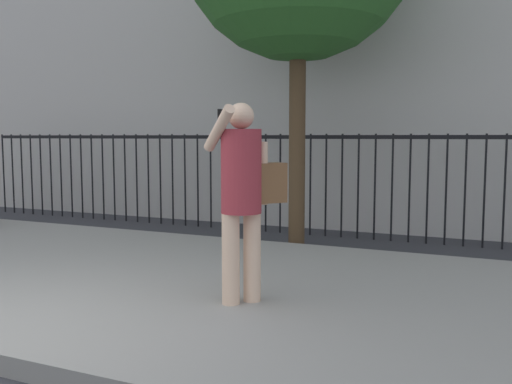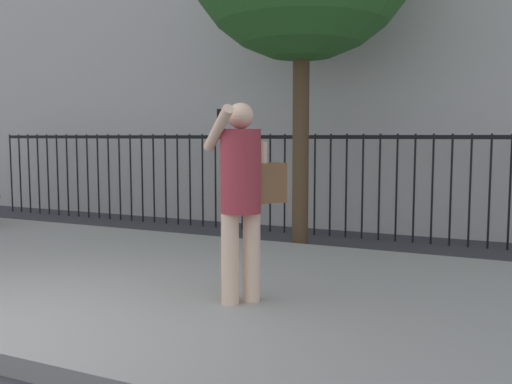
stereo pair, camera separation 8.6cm
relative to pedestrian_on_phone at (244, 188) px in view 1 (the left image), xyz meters
name	(u,v)px [view 1 (the left image)]	position (x,y,z in m)	size (l,w,h in m)	color
sidewalk	(137,279)	(-1.47, 0.48, -1.06)	(28.00, 4.40, 0.15)	gray
iron_fence	(273,170)	(-1.47, 4.18, -0.11)	(12.03, 0.04, 1.60)	black
pedestrian_on_phone	(244,188)	(0.00, 0.00, 0.00)	(0.66, 0.71, 1.69)	beige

